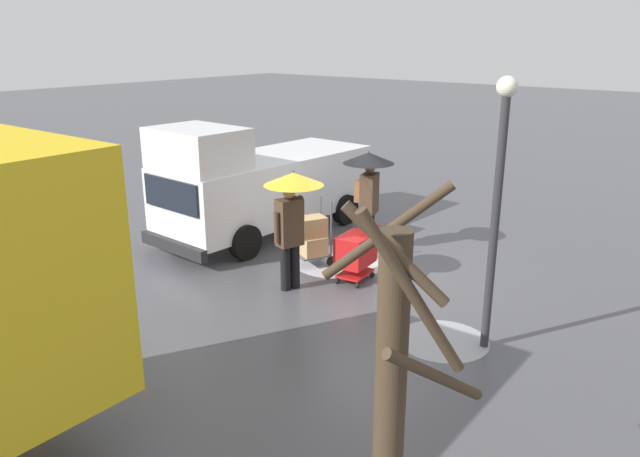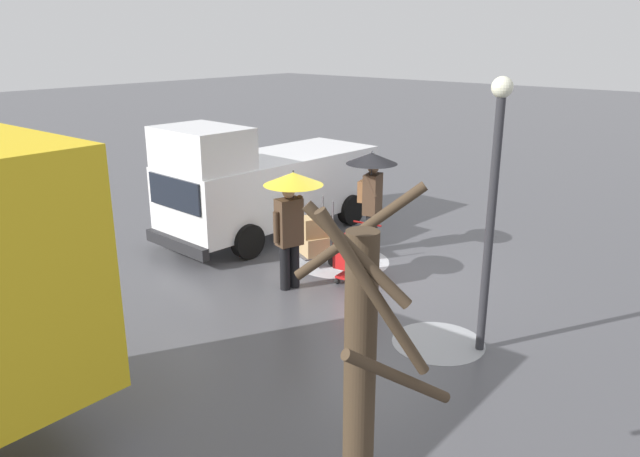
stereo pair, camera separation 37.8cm
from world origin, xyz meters
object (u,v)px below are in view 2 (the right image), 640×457
Objects in this scene: shopping_cart_vendor at (356,252)px; pedestrian_black_side at (291,202)px; cargo_van_parked_right at (264,183)px; bare_tree_near at (360,406)px; pedestrian_pink_side at (372,179)px; street_lamp at (493,190)px; hand_dolly_boxes at (315,237)px.

pedestrian_black_side is at bearing 55.56° from shopping_cart_vendor.
cargo_van_parked_right is 1.61× the size of bare_tree_near.
pedestrian_pink_side is 8.21m from bare_tree_near.
street_lamp is (-6.28, 1.80, 1.19)m from cargo_van_parked_right.
pedestrian_pink_side is at bearing -168.40° from cargo_van_parked_right.
pedestrian_black_side is 3.71m from street_lamp.
pedestrian_black_side reaches higher than shopping_cart_vendor.
bare_tree_near is at bearing 104.09° from street_lamp.
street_lamp is at bearing 147.77° from pedestrian_pink_side.
shopping_cart_vendor is 0.47× the size of pedestrian_pink_side.
pedestrian_pink_side is 0.56× the size of street_lamp.
cargo_van_parked_right reaches higher than pedestrian_black_side.
bare_tree_near is 4.53m from street_lamp.
cargo_van_parked_right is 3.51m from shopping_cart_vendor.
cargo_van_parked_right is at bearing -15.59° from shopping_cart_vendor.
pedestrian_black_side is 0.56× the size of street_lamp.
cargo_van_parked_right is 3.29m from pedestrian_black_side.
shopping_cart_vendor is 0.26× the size of street_lamp.
shopping_cart_vendor is 6.70m from bare_tree_near.
cargo_van_parked_right is 2.67m from pedestrian_pink_side.
shopping_cart_vendor is 0.30× the size of bare_tree_near.
pedestrian_black_side is (-0.45, 1.11, 1.01)m from hand_dolly_boxes.
cargo_van_parked_right reaches higher than hand_dolly_boxes.
street_lamp is (-2.95, 0.87, 1.80)m from shopping_cart_vendor.
shopping_cart_vendor is 3.57m from street_lamp.
street_lamp is (-3.62, -0.11, 0.79)m from pedestrian_black_side.
hand_dolly_boxes is 4.56m from street_lamp.
pedestrian_pink_side is at bearing -105.87° from hand_dolly_boxes.
cargo_van_parked_right is at bearing -39.83° from bare_tree_near.
pedestrian_black_side is (-0.07, 2.44, 0.01)m from pedestrian_pink_side.
street_lamp reaches higher than pedestrian_black_side.
street_lamp is at bearing -75.91° from bare_tree_near.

